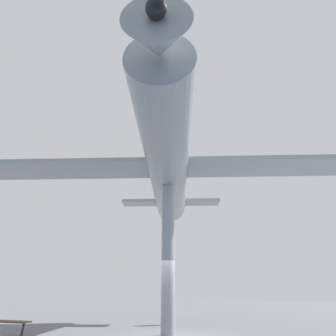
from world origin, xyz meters
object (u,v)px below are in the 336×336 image
(support_pylon_central, at_px, (168,253))
(suspended_airplane, at_px, (168,166))
(visitor_person, at_px, (169,302))
(plaza_bench, at_px, (11,323))

(support_pylon_central, bearing_deg, suspended_airplane, 97.82)
(visitor_person, xyz_separation_m, plaza_bench, (4.75, 4.74, -0.53))
(suspended_airplane, xyz_separation_m, plaza_bench, (5.34, 1.08, -6.11))
(visitor_person, bearing_deg, plaza_bench, -93.17)
(support_pylon_central, relative_size, plaza_bench, 3.74)
(visitor_person, bearing_deg, support_pylon_central, -38.89)
(support_pylon_central, bearing_deg, visitor_person, -80.75)
(visitor_person, height_order, plaza_bench, visitor_person)
(support_pylon_central, xyz_separation_m, suspended_airplane, (-0.02, 0.16, 3.73))
(suspended_airplane, height_order, visitor_person, suspended_airplane)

